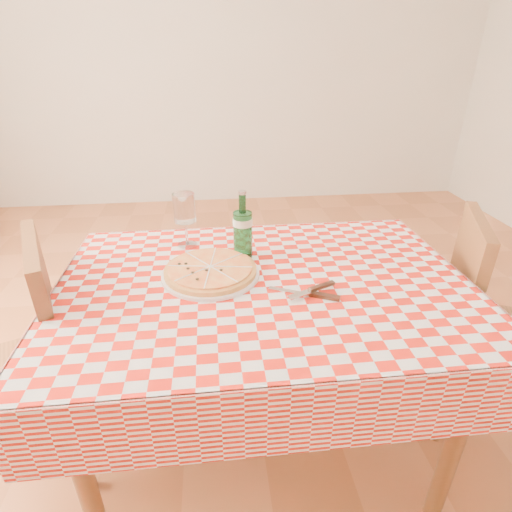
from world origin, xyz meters
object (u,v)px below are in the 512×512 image
at_px(chair_far, 25,356).
at_px(pizza_plate, 211,270).
at_px(water_bottle, 243,225).
at_px(wine_glass, 185,220).
at_px(dining_table, 264,307).
at_px(chair_near, 484,316).

bearing_deg(chair_far, pizza_plate, 161.58).
bearing_deg(water_bottle, pizza_plate, -134.15).
xyz_separation_m(pizza_plate, water_bottle, (0.12, 0.12, 0.10)).
distance_m(chair_far, wine_glass, 0.69).
distance_m(dining_table, chair_far, 0.80).
relative_size(dining_table, wine_glass, 5.93).
bearing_deg(pizza_plate, chair_far, -175.81).
relative_size(water_bottle, wine_glass, 1.20).
height_order(chair_far, pizza_plate, chair_far).
height_order(water_bottle, wine_glass, water_bottle).
relative_size(chair_near, chair_far, 0.98).
distance_m(pizza_plate, water_bottle, 0.20).
bearing_deg(wine_glass, chair_far, -152.24).
distance_m(chair_near, chair_far, 1.65).
bearing_deg(water_bottle, dining_table, -73.40).
height_order(chair_far, wine_glass, wine_glass).
xyz_separation_m(dining_table, chair_near, (0.86, 0.06, -0.15)).
relative_size(chair_far, pizza_plate, 2.86).
xyz_separation_m(chair_far, water_bottle, (0.74, 0.17, 0.36)).
height_order(pizza_plate, wine_glass, wine_glass).
xyz_separation_m(chair_near, pizza_plate, (-1.03, -0.00, 0.27)).
bearing_deg(chair_far, wine_glass, -174.86).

